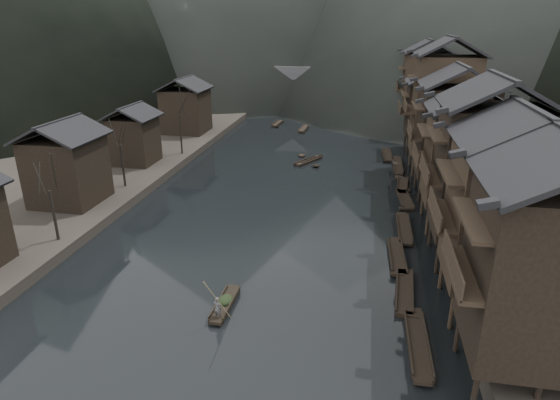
# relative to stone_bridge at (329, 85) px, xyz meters

# --- Properties ---
(water) EXTENTS (300.00, 300.00, 0.00)m
(water) POSITION_rel_stone_bridge_xyz_m (0.00, -72.00, -5.11)
(water) COLOR black
(water) RESTS_ON ground
(right_bank) EXTENTS (40.00, 200.00, 1.80)m
(right_bank) POSITION_rel_stone_bridge_xyz_m (35.00, -32.00, -4.21)
(right_bank) COLOR #2D2823
(right_bank) RESTS_ON ground
(left_bank) EXTENTS (40.00, 200.00, 1.20)m
(left_bank) POSITION_rel_stone_bridge_xyz_m (-35.00, -32.00, -4.51)
(left_bank) COLOR #2D2823
(left_bank) RESTS_ON ground
(stilt_houses) EXTENTS (9.00, 67.60, 16.58)m
(stilt_houses) POSITION_rel_stone_bridge_xyz_m (17.28, -52.45, 3.82)
(stilt_houses) COLOR black
(stilt_houses) RESTS_ON ground
(left_houses) EXTENTS (8.10, 53.20, 8.73)m
(left_houses) POSITION_rel_stone_bridge_xyz_m (-20.50, -51.88, 0.55)
(left_houses) COLOR black
(left_houses) RESTS_ON left_bank
(bare_trees) EXTENTS (3.76, 43.03, 7.52)m
(bare_trees) POSITION_rel_stone_bridge_xyz_m (-17.00, -59.78, 1.17)
(bare_trees) COLOR black
(bare_trees) RESTS_ON left_bank
(moored_sampans) EXTENTS (2.95, 48.74, 0.47)m
(moored_sampans) POSITION_rel_stone_bridge_xyz_m (12.13, -56.75, -4.91)
(moored_sampans) COLOR black
(moored_sampans) RESTS_ON water
(midriver_boats) EXTENTS (11.16, 49.23, 0.45)m
(midriver_boats) POSITION_rel_stone_bridge_xyz_m (-3.72, -19.08, -4.91)
(midriver_boats) COLOR black
(midriver_boats) RESTS_ON water
(stone_bridge) EXTENTS (40.00, 6.00, 9.00)m
(stone_bridge) POSITION_rel_stone_bridge_xyz_m (0.00, 0.00, 0.00)
(stone_bridge) COLOR #4C4C4F
(stone_bridge) RESTS_ON ground
(hero_sampan) EXTENTS (1.03, 4.61, 0.43)m
(hero_sampan) POSITION_rel_stone_bridge_xyz_m (-0.37, -75.73, -4.91)
(hero_sampan) COLOR black
(hero_sampan) RESTS_ON water
(cargo_heap) EXTENTS (1.01, 1.32, 0.61)m
(cargo_heap) POSITION_rel_stone_bridge_xyz_m (-0.37, -75.52, -4.38)
(cargo_heap) COLOR black
(cargo_heap) RESTS_ON hero_sampan
(boatman) EXTENTS (0.68, 0.56, 1.59)m
(boatman) POSITION_rel_stone_bridge_xyz_m (-0.34, -77.34, -3.89)
(boatman) COLOR #575759
(boatman) RESTS_ON hero_sampan
(bamboo_pole) EXTENTS (1.53, 1.63, 4.04)m
(bamboo_pole) POSITION_rel_stone_bridge_xyz_m (-0.14, -77.34, -1.07)
(bamboo_pole) COLOR #8C7A51
(bamboo_pole) RESTS_ON boatman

